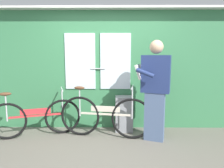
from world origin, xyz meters
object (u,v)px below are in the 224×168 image
at_px(bicycle_leaning_behind, 35,118).
at_px(passenger_reading_newspaper, 155,88).
at_px(bicycle_near_door, 105,116).
at_px(trash_bin_by_wall, 124,114).

xyz_separation_m(bicycle_leaning_behind, passenger_reading_newspaper, (2.14, -0.13, 0.57)).
xyz_separation_m(bicycle_near_door, passenger_reading_newspaper, (0.87, -0.11, 0.53)).
bearing_deg(bicycle_leaning_behind, trash_bin_by_wall, -7.35).
distance_m(bicycle_near_door, trash_bin_by_wall, 0.49).
bearing_deg(bicycle_leaning_behind, bicycle_near_door, -18.65).
bearing_deg(bicycle_near_door, trash_bin_by_wall, 51.13).
relative_size(bicycle_near_door, passenger_reading_newspaper, 0.97).
height_order(bicycle_leaning_behind, trash_bin_by_wall, bicycle_leaning_behind).
height_order(bicycle_leaning_behind, passenger_reading_newspaper, passenger_reading_newspaper).
xyz_separation_m(bicycle_near_door, trash_bin_by_wall, (0.36, 0.32, -0.05)).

